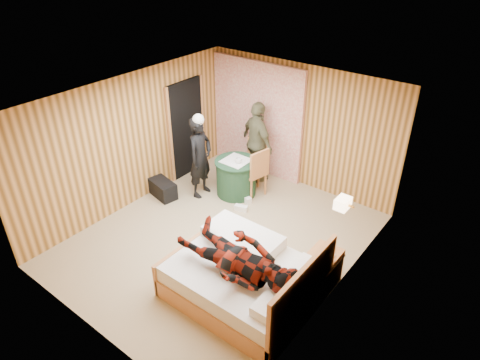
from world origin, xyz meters
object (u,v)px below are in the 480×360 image
Objects in this scene: round_table at (236,177)px; woman_standing at (200,158)px; nightstand at (322,269)px; duffel_bag at (163,189)px; man_at_table at (257,143)px; chair_near at (255,169)px; man_on_bed at (237,252)px; wall_lamp at (343,203)px; bed at (246,279)px; chair_far at (255,157)px.

round_table is 0.82m from woman_standing.
round_table is (-2.58, 1.23, 0.08)m from nightstand.
man_at_table is at bearing 69.43° from duffel_bag.
chair_near is 2.93m from man_on_bed.
round_table is at bearing -58.20° from woman_standing.
wall_lamp is 0.15× the size of man_on_bed.
duffel_bag is (-3.71, -0.09, -1.13)m from wall_lamp.
woman_standing reaches higher than duffel_bag.
wall_lamp is 1.75m from bed.
man_at_table is 3.56m from man_on_bed.
woman_standing is (0.54, 0.55, 0.65)m from duffel_bag.
nightstand is 3.27m from woman_standing.
man_on_bed reaches higher than wall_lamp.
wall_lamp is 0.16× the size of woman_standing.
duffel_bag is (-2.91, 1.12, -0.15)m from bed.
man_at_table reaches higher than chair_near.
woman_standing is (-0.54, -0.43, 0.44)m from round_table.
chair_far is 0.57× the size of woman_standing.
woman_standing is (-2.37, 1.67, 0.50)m from bed.
duffel_bag is 0.37× the size of woman_standing.
man_on_bed is (-0.73, -1.10, 0.68)m from nightstand.
nightstand is at bearing 69.82° from chair_near.
nightstand reaches higher than duffel_bag.
wall_lamp is 3.24m from woman_standing.
bed is 3.35× the size of duffel_bag.
nightstand is 3.67m from duffel_bag.
wall_lamp is at bearing 61.75° from man_on_bed.
duffel_bag is at bearing -178.58° from wall_lamp.
nightstand is 2.86m from round_table.
bed is at bearing -131.90° from woman_standing.
woman_standing is at bearing 144.74° from bed.
chair_far is 0.54× the size of man_at_table.
chair_far reaches higher than round_table.
round_table is at bearing 161.21° from wall_lamp.
bed is at bearing -49.06° from round_table.
duffel_bag is at bearing 155.34° from man_on_bed.
man_at_table reaches higher than round_table.
wall_lamp is at bearing 13.49° from duffel_bag.
wall_lamp is 0.31× the size of round_table.
round_table is 3.04m from man_on_bed.
man_on_bed is (1.85, -3.04, 0.11)m from man_at_table.
man_at_table is (-2.62, 1.60, -0.44)m from wall_lamp.
woman_standing is at bearing 57.75° from duffel_bag.
duffel_bag is (-1.08, -0.98, -0.21)m from round_table.
man_on_bed is (1.50, -2.49, 0.38)m from chair_near.
round_table reaches higher than nightstand.
chair_far is at bearing 69.36° from duffel_bag.
woman_standing is (-0.52, -1.10, 0.28)m from chair_far.
man_on_bed reaches higher than man_at_table.
duffel_bag is 0.34× the size of man_on_bed.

